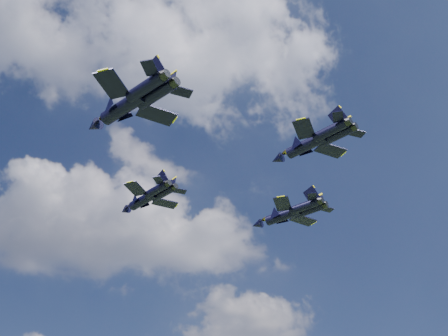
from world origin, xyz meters
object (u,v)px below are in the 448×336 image
(jet_slot, at_px, (304,146))
(jet_lead, at_px, (142,201))
(jet_right, at_px, (281,216))
(jet_left, at_px, (121,109))

(jet_slot, bearing_deg, jet_lead, 96.48)
(jet_right, height_order, jet_slot, jet_right)
(jet_right, distance_m, jet_slot, 21.38)
(jet_left, relative_size, jet_right, 1.14)
(jet_slot, bearing_deg, jet_right, 45.92)
(jet_left, relative_size, jet_slot, 1.21)
(jet_lead, bearing_deg, jet_right, -39.64)
(jet_right, bearing_deg, jet_left, 173.71)
(jet_lead, xyz_separation_m, jet_left, (-2.43, -23.65, 0.65))
(jet_lead, relative_size, jet_slot, 0.99)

